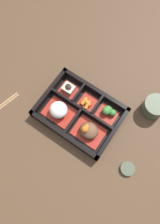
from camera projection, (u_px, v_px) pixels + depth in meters
name	position (u px, v px, depth m)	size (l,w,h in m)	color
ground_plane	(80.00, 114.00, 0.79)	(3.00, 3.00, 0.00)	#4C3523
bento_base	(80.00, 114.00, 0.79)	(0.29, 0.21, 0.01)	black
bento_rim	(80.00, 112.00, 0.77)	(0.29, 0.21, 0.04)	black
bowl_stew	(88.00, 131.00, 0.74)	(0.11, 0.08, 0.05)	maroon
bowl_rice	(59.00, 110.00, 0.76)	(0.11, 0.08, 0.05)	maroon
bowl_greens	(108.00, 112.00, 0.77)	(0.07, 0.06, 0.03)	maroon
bowl_carrots	(87.00, 102.00, 0.79)	(0.06, 0.06, 0.02)	maroon
bowl_tofu	(69.00, 89.00, 0.80)	(0.06, 0.06, 0.03)	maroon
tea_cup	(154.00, 107.00, 0.77)	(0.08, 0.08, 0.06)	#424C38
sauce_dish	(127.00, 169.00, 0.73)	(0.05, 0.05, 0.01)	#424C38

